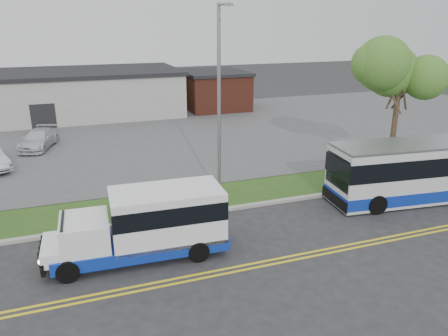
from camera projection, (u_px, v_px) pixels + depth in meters
name	position (u px, v px, depth m)	size (l,w,h in m)	color
ground	(177.00, 229.00, 19.44)	(140.00, 140.00, 0.00)	#28282B
lane_line_north	(202.00, 273.00, 16.01)	(70.00, 0.12, 0.01)	yellow
lane_line_south	(205.00, 278.00, 15.74)	(70.00, 0.12, 0.01)	yellow
curb	(171.00, 217.00, 20.39)	(80.00, 0.30, 0.15)	#9E9B93
verge	(163.00, 204.00, 22.00)	(80.00, 3.30, 0.10)	#2D4E1A
parking_lot	(125.00, 137.00, 34.56)	(80.00, 25.00, 0.10)	#4C4C4F
commercial_building	(43.00, 95.00, 40.85)	(25.40, 10.40, 4.35)	#9E9E99
brick_wing	(214.00, 90.00, 45.35)	(6.30, 7.30, 3.90)	brown
tree_east	(401.00, 69.00, 24.63)	(5.20, 5.20, 8.33)	#3D2F21
streetlight_near	(220.00, 98.00, 21.15)	(0.35, 1.53, 9.50)	gray
shuttle_bus	(150.00, 222.00, 16.88)	(7.07, 2.61, 2.67)	#0E2C9D
transit_bus	(433.00, 169.00, 22.43)	(11.20, 3.65, 3.05)	silver
parked_car_b	(39.00, 139.00, 31.23)	(1.82, 4.47, 1.30)	silver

